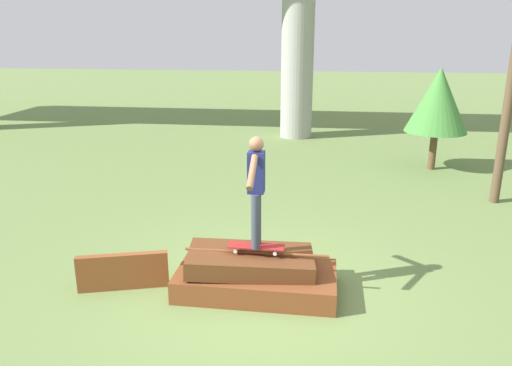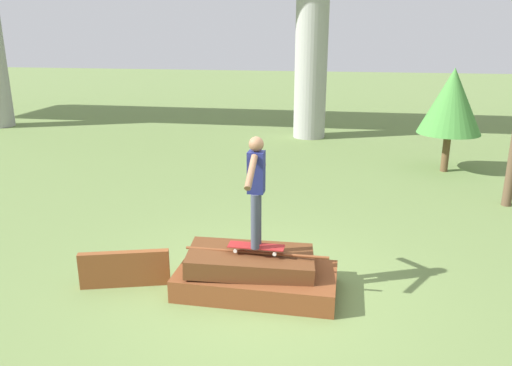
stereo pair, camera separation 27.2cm
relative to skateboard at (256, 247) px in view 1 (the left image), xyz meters
The scene contains 6 objects.
ground_plane 0.71m from the skateboard, 32.79° to the left, with size 80.00×80.00×0.00m, color olive.
scrap_pile 0.44m from the skateboard, 153.97° to the left, with size 2.30×1.14×0.63m.
scrap_plank_loose 1.99m from the skateboard, behind, with size 1.28×0.48×0.55m.
skateboard is the anchor object (origin of this frame).
skater 0.92m from the skateboard, 66.04° to the right, with size 0.22×1.20×1.57m.
tree_behind_left 8.24m from the skateboard, 61.58° to the left, with size 1.62×1.62×2.72m.
Camera 1 is at (0.82, -6.41, 3.64)m, focal length 35.00 mm.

